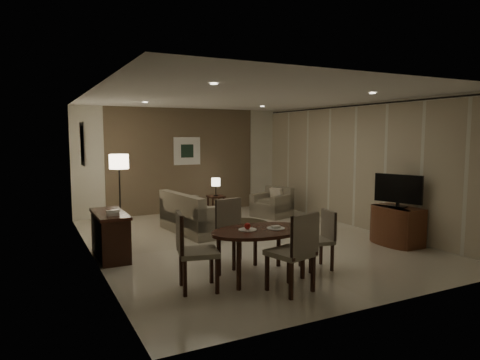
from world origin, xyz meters
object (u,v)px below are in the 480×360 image
armchair (272,202)px  side_table (216,205)px  chair_left (198,251)px  console_desk (110,235)px  sofa (196,212)px  chair_far (237,233)px  chair_near (290,252)px  floor_lamp (120,192)px  dining_table (260,253)px  chair_right (316,240)px  tv_cabinet (398,226)px

armchair → side_table: armchair is taller
chair_left → console_desk: bearing=33.2°
chair_left → side_table: 5.30m
sofa → side_table: size_ratio=3.63×
chair_far → armchair: 4.04m
armchair → side_table: (-1.13, 0.86, -0.12)m
console_desk → chair_near: size_ratio=1.15×
side_table → floor_lamp: size_ratio=0.30×
dining_table → chair_right: (0.94, -0.04, 0.10)m
chair_right → floor_lamp: floor_lamp is taller
side_table → chair_near: bearing=-103.6°
tv_cabinet → chair_right: bearing=-167.3°
dining_table → sofa: bearing=85.9°
chair_near → floor_lamp: bearing=-90.2°
tv_cabinet → sofa: size_ratio=0.51×
side_table → chair_far: bearing=-109.2°
sofa → console_desk: bearing=112.6°
tv_cabinet → chair_far: (-3.20, 0.21, 0.16)m
side_table → armchair: bearing=-37.3°
side_table → console_desk: bearing=-138.5°
tv_cabinet → armchair: armchair is taller
chair_far → chair_right: size_ratio=1.15×
chair_near → armchair: size_ratio=1.29×
armchair → chair_far: bearing=-58.6°
sofa → floor_lamp: bearing=44.1°
console_desk → dining_table: 2.61m
side_table → sofa: bearing=-125.4°
dining_table → chair_near: (0.07, -0.65, 0.18)m
dining_table → chair_left: 0.98m
console_desk → chair_right: size_ratio=1.36×
chair_near → side_table: bearing=-117.7°
console_desk → armchair: bearing=23.9°
console_desk → chair_near: bearing=-55.6°
chair_far → sofa: size_ratio=0.58×
dining_table → chair_left: (-0.96, -0.07, 0.17)m
sofa → floor_lamp: 1.76m
console_desk → sofa: size_ratio=0.68×
dining_table → chair_left: size_ratio=1.43×
console_desk → chair_left: 2.17m
dining_table → chair_far: size_ratio=1.45×
console_desk → side_table: console_desk is taller
chair_left → chair_right: (1.90, 0.03, -0.07)m
tv_cabinet → sofa: bearing=138.4°
console_desk → armchair: size_ratio=1.49×
chair_near → sofa: (0.15, 3.73, -0.11)m
dining_table → chair_near: bearing=-83.9°
chair_far → chair_right: 1.21m
chair_left → chair_right: bearing=-76.4°
dining_table → side_table: (1.36, 4.69, -0.10)m
console_desk → floor_lamp: 2.31m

